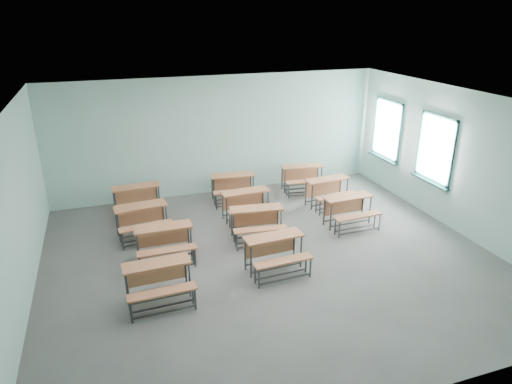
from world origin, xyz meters
TOP-DOWN VIEW (x-y plane):
  - room at (0.08, 0.03)m, footprint 9.04×8.04m
  - desk_unit_r0c0 at (-2.36, -0.79)m, footprint 1.18×0.81m
  - desk_unit_r0c1 at (-0.08, -0.50)m, footprint 1.19×0.83m
  - desk_unit_r1c0 at (-2.05, 0.61)m, footprint 1.16×0.79m
  - desk_unit_r1c1 at (0.01, 0.88)m, footprint 1.25×0.92m
  - desk_unit_r1c2 at (2.28, 0.81)m, footprint 1.18×0.82m
  - desk_unit_r2c0 at (-2.37, 1.82)m, footprint 1.23×0.89m
  - desk_unit_r2c1 at (0.11, 1.92)m, footprint 1.20×0.84m
  - desk_unit_r2c2 at (2.38, 2.06)m, footprint 1.22×0.87m
  - desk_unit_r3c0 at (-2.36, 3.10)m, footprint 1.21×0.85m
  - desk_unit_r3c1 at (0.13, 3.14)m, footprint 1.22×0.88m
  - desk_unit_r3c2 at (2.17, 3.23)m, footprint 1.24×0.91m

SIDE VIEW (x-z plane):
  - desk_unit_r0c0 at x=-2.36m, z-range 0.12..0.85m
  - desk_unit_r0c1 at x=-0.08m, z-range 0.12..0.85m
  - desk_unit_r1c0 at x=-2.05m, z-range 0.12..0.85m
  - desk_unit_r1c1 at x=0.01m, z-range 0.12..0.85m
  - desk_unit_r1c2 at x=2.28m, z-range 0.12..0.85m
  - desk_unit_r2c0 at x=-2.37m, z-range 0.12..0.85m
  - desk_unit_r2c1 at x=0.11m, z-range 0.12..0.85m
  - desk_unit_r2c2 at x=2.38m, z-range 0.12..0.85m
  - desk_unit_r3c0 at x=-2.36m, z-range 0.12..0.85m
  - desk_unit_r3c1 at x=0.13m, z-range 0.12..0.85m
  - desk_unit_r3c2 at x=2.17m, z-range 0.12..0.85m
  - room at x=0.08m, z-range -0.02..3.22m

